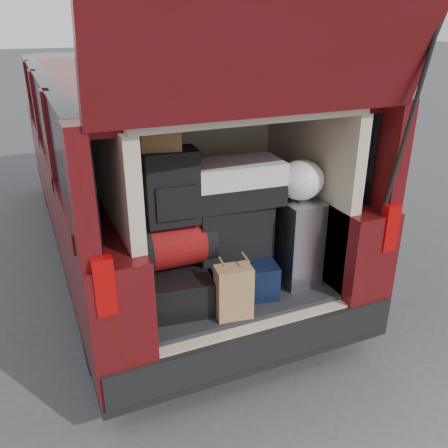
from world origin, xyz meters
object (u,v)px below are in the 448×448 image
Objects in this scene: silver_roller at (293,239)px; red_duffel at (175,242)px; kraft_bag at (234,292)px; twotone_duffel at (233,183)px; navy_hardshell at (238,270)px; backpack at (171,187)px; black_soft_case at (231,229)px; black_hardshell at (173,283)px.

silver_roller reaches higher than red_duffel.
twotone_duffel reaches higher than kraft_bag.
twotone_duffel is at bearing 73.71° from kraft_bag.
silver_roller reaches higher than navy_hardshell.
navy_hardshell is 0.42m from silver_roller.
navy_hardshell is at bearing 4.26° from backpack.
red_duffel is 0.97× the size of black_soft_case.
kraft_bag is at bearing -156.33° from silver_roller.
silver_roller is (0.38, -0.05, 0.18)m from navy_hardshell.
kraft_bag is at bearing -42.25° from black_hardshell.
kraft_bag is at bearing -109.58° from twotone_duffel.
black_hardshell is 1.16× the size of black_soft_case.
silver_roller is 0.59m from twotone_duffel.
twotone_duffel reaches higher than black_hardshell.
navy_hardshell is 0.36m from kraft_bag.
red_duffel is at bearing 68.13° from backpack.
kraft_bag is at bearing -110.11° from black_soft_case.
red_duffel is at bearing -174.73° from twotone_duffel.
red_duffel reaches higher than navy_hardshell.
navy_hardshell is at bearing 6.65° from black_hardshell.
navy_hardshell is at bearing -59.66° from twotone_duffel.
kraft_bag is (-0.56, -0.26, -0.13)m from silver_roller.
black_hardshell is 0.93× the size of twotone_duffel.
navy_hardshell is (0.45, -0.01, -0.00)m from black_hardshell.
red_duffel is 0.78× the size of twotone_duffel.
silver_roller is 0.63m from kraft_bag.
twotone_duffel is at bearing 10.20° from backpack.
silver_roller is at bearing 4.14° from navy_hardshell.
backpack reaches higher than silver_roller.
red_duffel reaches higher than black_hardshell.
kraft_bag is 0.47m from red_duffel.
navy_hardshell is 0.60m from twotone_duffel.
twotone_duffel is (0.41, 0.04, -0.04)m from backpack.
navy_hardshell is 1.17× the size of backpack.
black_hardshell is 0.85m from silver_roller.
navy_hardshell is at bearing -3.71° from red_duffel.
kraft_bag is at bearing -108.23° from navy_hardshell.
black_hardshell is at bearing 145.38° from backpack.
black_soft_case reaches higher than kraft_bag.
black_soft_case is (-0.41, 0.09, 0.11)m from silver_roller.
silver_roller reaches higher than black_soft_case.
backpack is 0.73× the size of twotone_duffel.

